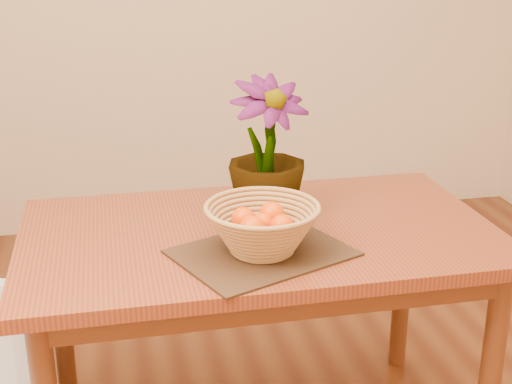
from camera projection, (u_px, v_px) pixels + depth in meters
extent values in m
cube|color=maroon|center=(259.00, 235.00, 2.12)|extent=(1.40, 0.80, 0.04)
cube|color=#552B13|center=(259.00, 254.00, 2.14)|extent=(1.28, 0.68, 0.08)
cylinder|color=#552B13|center=(490.00, 378.00, 2.08)|extent=(0.06, 0.06, 0.71)
cylinder|color=#552B13|center=(61.00, 315.00, 2.42)|extent=(0.06, 0.06, 0.71)
cylinder|color=#552B13|center=(403.00, 280.00, 2.66)|extent=(0.06, 0.06, 0.71)
cube|color=#3C2616|center=(262.00, 253.00, 1.95)|extent=(0.54, 0.48, 0.01)
cylinder|color=#A87946|center=(262.00, 250.00, 1.95)|extent=(0.16, 0.16, 0.01)
sphere|color=#ED4403|center=(262.00, 224.00, 1.92)|extent=(0.06, 0.06, 0.06)
sphere|color=#ED4403|center=(272.00, 214.00, 1.97)|extent=(0.07, 0.07, 0.07)
sphere|color=#ED4403|center=(243.00, 219.00, 1.94)|extent=(0.06, 0.06, 0.06)
sphere|color=#ED4403|center=(252.00, 229.00, 1.87)|extent=(0.07, 0.07, 0.07)
sphere|color=#ED4403|center=(282.00, 226.00, 1.89)|extent=(0.06, 0.06, 0.06)
imported|color=#1C4D16|center=(267.00, 150.00, 2.13)|extent=(0.29, 0.29, 0.43)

